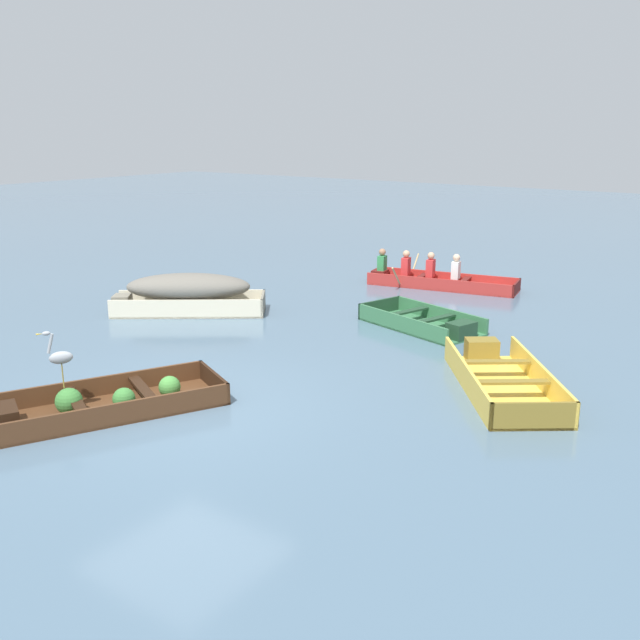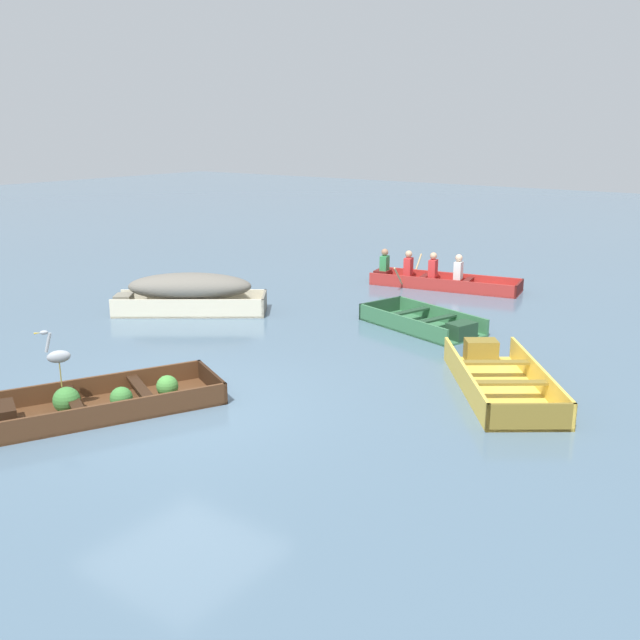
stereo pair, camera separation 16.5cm
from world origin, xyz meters
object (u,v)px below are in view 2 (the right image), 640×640
skiff_yellow_mid_moored (499,379)px  heron_on_dinghy (57,355)px  dinghy_dark_varnish_foreground (101,402)px  rowboat_red_with_crew (435,279)px  skiff_green_far_moored (426,323)px  skiff_cream_near_moored (189,290)px

skiff_yellow_mid_moored → heron_on_dinghy: heron_on_dinghy is taller
dinghy_dark_varnish_foreground → rowboat_red_with_crew: size_ratio=0.89×
skiff_green_far_moored → heron_on_dinghy: bearing=-106.8°
skiff_green_far_moored → rowboat_red_with_crew: rowboat_red_with_crew is taller
rowboat_red_with_crew → heron_on_dinghy: size_ratio=4.59×
skiff_green_far_moored → rowboat_red_with_crew: (-1.69, 3.64, 0.10)m
dinghy_dark_varnish_foreground → rowboat_red_with_crew: rowboat_red_with_crew is taller
skiff_yellow_mid_moored → skiff_green_far_moored: size_ratio=1.17×
dinghy_dark_varnish_foreground → rowboat_red_with_crew: (0.06, 10.22, 0.08)m
skiff_yellow_mid_moored → rowboat_red_with_crew: bearing=125.2°
rowboat_red_with_crew → heron_on_dinghy: bearing=-92.2°
skiff_green_far_moored → rowboat_red_with_crew: bearing=114.9°
skiff_yellow_mid_moored → heron_on_dinghy: bearing=-134.4°
dinghy_dark_varnish_foreground → skiff_yellow_mid_moored: size_ratio=1.06×
skiff_green_far_moored → rowboat_red_with_crew: 4.01m
dinghy_dark_varnish_foreground → skiff_cream_near_moored: size_ratio=1.06×
dinghy_dark_varnish_foreground → skiff_cream_near_moored: 5.62m
skiff_green_far_moored → heron_on_dinghy: size_ratio=3.27×
rowboat_red_with_crew → heron_on_dinghy: 10.64m
skiff_yellow_mid_moored → skiff_cream_near_moored: bearing=176.9°
dinghy_dark_varnish_foreground → heron_on_dinghy: bearing=-131.8°
dinghy_dark_varnish_foreground → skiff_cream_near_moored: (-3.08, 4.69, 0.37)m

